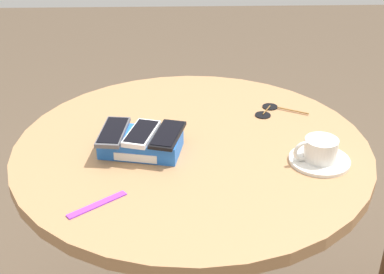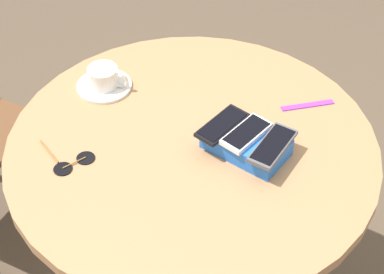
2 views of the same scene
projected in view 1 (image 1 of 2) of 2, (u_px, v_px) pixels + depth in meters
name	position (u px, v px, depth m)	size (l,w,h in m)	color
round_table	(192.00, 198.00, 1.38)	(0.87, 0.87, 0.75)	#2D2D2D
phone_box	(141.00, 143.00, 1.27)	(0.20, 0.14, 0.04)	blue
phone_gray	(113.00, 132.00, 1.26)	(0.07, 0.15, 0.01)	#515156
phone_white	(142.00, 133.00, 1.25)	(0.09, 0.14, 0.01)	silver
phone_black	(168.00, 135.00, 1.25)	(0.09, 0.15, 0.01)	black
saucer	(319.00, 160.00, 1.23)	(0.14, 0.14, 0.01)	silver
coffee_cup	(320.00, 149.00, 1.22)	(0.10, 0.08, 0.05)	silver
lanyard_strap	(97.00, 205.00, 1.09)	(0.13, 0.02, 0.00)	purple
sunglasses	(269.00, 111.00, 1.46)	(0.15, 0.09, 0.01)	black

